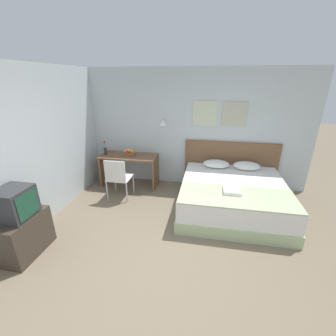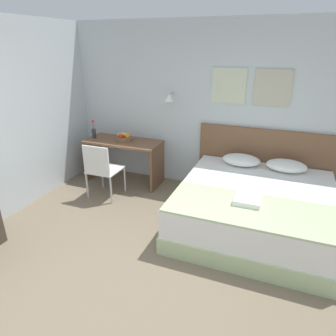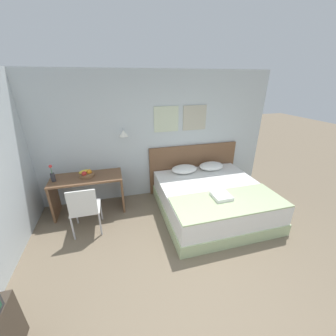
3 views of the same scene
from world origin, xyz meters
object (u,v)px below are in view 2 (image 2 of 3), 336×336
(bed, at_px, (255,209))
(flower_vase, at_px, (94,131))
(headboard, at_px, (264,163))
(desk, at_px, (124,153))
(pillow_left, at_px, (241,160))
(pillow_right, at_px, (286,166))
(throw_blanket, at_px, (252,210))
(desk_chair, at_px, (101,167))
(fruit_bowl, at_px, (124,137))
(folded_towel_near_foot, at_px, (248,200))

(bed, xyz_separation_m, flower_vase, (-2.88, 0.66, 0.58))
(headboard, relative_size, desk, 1.59)
(pillow_left, relative_size, pillow_right, 1.00)
(throw_blanket, relative_size, desk, 1.45)
(bed, bearing_deg, pillow_right, 66.77)
(headboard, bearing_deg, desk_chair, -156.11)
(bed, xyz_separation_m, fruit_bowl, (-2.32, 0.73, 0.51))
(pillow_right, bearing_deg, desk, -178.70)
(desk, bearing_deg, fruit_bowl, 82.80)
(headboard, relative_size, pillow_left, 3.69)
(pillow_left, distance_m, flower_vase, 2.57)
(throw_blanket, xyz_separation_m, folded_towel_near_foot, (-0.07, 0.14, 0.04))
(desk, height_order, desk_chair, desk_chair)
(fruit_bowl, bearing_deg, flower_vase, -172.76)
(desk, bearing_deg, flower_vase, -176.57)
(pillow_left, xyz_separation_m, folded_towel_near_foot, (0.25, -1.19, -0.03))
(bed, bearing_deg, headboard, 90.00)
(bed, relative_size, flower_vase, 6.11)
(desk_chair, distance_m, fruit_bowl, 0.79)
(headboard, distance_m, desk, 2.35)
(headboard, relative_size, fruit_bowl, 7.24)
(pillow_right, relative_size, fruit_bowl, 1.96)
(desk_chair, height_order, flower_vase, flower_vase)
(headboard, xyz_separation_m, desk, (-2.32, -0.33, -0.02))
(headboard, bearing_deg, desk, -171.87)
(folded_towel_near_foot, bearing_deg, bed, 81.10)
(desk, height_order, flower_vase, flower_vase)
(bed, relative_size, pillow_left, 3.52)
(throw_blanket, relative_size, fruit_bowl, 6.61)
(bed, xyz_separation_m, headboard, (0.00, 1.02, 0.26))
(bed, height_order, desk_chair, desk_chair)
(pillow_left, bearing_deg, folded_towel_near_foot, -77.93)
(throw_blanket, xyz_separation_m, flower_vase, (-2.88, 1.24, 0.28))
(headboard, height_order, fruit_bowl, headboard)
(bed, relative_size, desk_chair, 2.21)
(throw_blanket, relative_size, folded_towel_near_foot, 6.10)
(fruit_bowl, bearing_deg, pillow_left, 0.64)
(pillow_right, height_order, desk_chair, desk_chair)
(pillow_right, distance_m, throw_blanket, 1.37)
(folded_towel_near_foot, distance_m, fruit_bowl, 2.54)
(desk_chair, bearing_deg, desk, 89.51)
(bed, height_order, desk, desk)
(bed, bearing_deg, pillow_left, 113.23)
(pillow_right, xyz_separation_m, throw_blanket, (-0.32, -1.33, -0.07))
(throw_blanket, xyz_separation_m, desk_chair, (-2.33, 0.57, -0.06))
(headboard, height_order, folded_towel_near_foot, headboard)
(bed, xyz_separation_m, folded_towel_near_foot, (-0.07, -0.44, 0.34))
(headboard, distance_m, desk_chair, 2.55)
(bed, height_order, fruit_bowl, fruit_bowl)
(folded_towel_near_foot, bearing_deg, pillow_left, 102.07)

